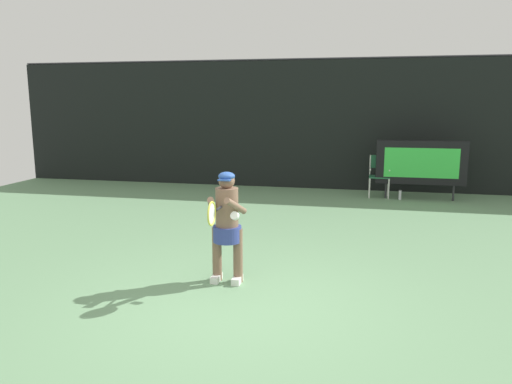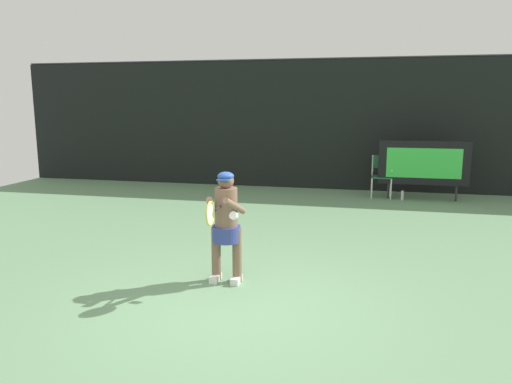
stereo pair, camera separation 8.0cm
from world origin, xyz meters
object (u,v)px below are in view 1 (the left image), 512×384
object	(u,v)px
umpire_chair	(379,173)
tennis_racket	(212,213)
scoreboard	(421,163)
water_bottle	(400,195)
tennis_player	(227,222)

from	to	relation	value
umpire_chair	tennis_racket	bearing A→B (deg)	-107.20
scoreboard	water_bottle	size ratio (longest dim) A/B	8.30
water_bottle	tennis_player	xyz separation A→B (m)	(-2.75, -6.46, 0.73)
umpire_chair	water_bottle	distance (m)	0.79
scoreboard	tennis_player	bearing A→B (deg)	-116.06
scoreboard	tennis_racket	size ratio (longest dim) A/B	3.65
umpire_chair	tennis_player	xyz separation A→B (m)	(-2.23, -6.78, 0.23)
umpire_chair	scoreboard	bearing A→B (deg)	-10.04
tennis_racket	scoreboard	bearing A→B (deg)	45.53
water_bottle	tennis_player	size ratio (longest dim) A/B	0.17
umpire_chair	water_bottle	xyz separation A→B (m)	(0.52, -0.32, -0.50)
scoreboard	umpire_chair	distance (m)	1.07
scoreboard	water_bottle	bearing A→B (deg)	-163.78
umpire_chair	tennis_racket	size ratio (longest dim) A/B	1.79
tennis_player	tennis_racket	size ratio (longest dim) A/B	2.55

